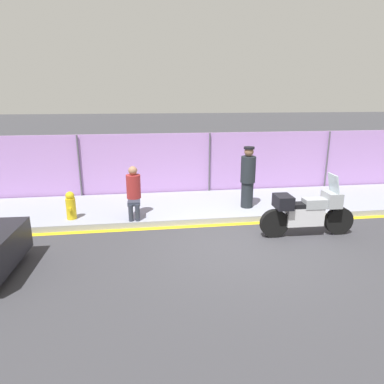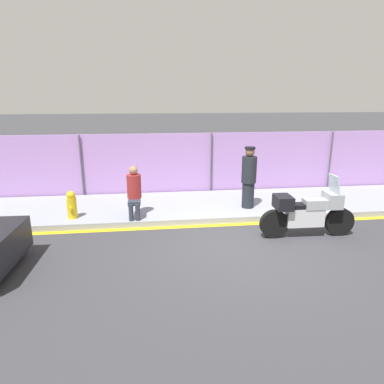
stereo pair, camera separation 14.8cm
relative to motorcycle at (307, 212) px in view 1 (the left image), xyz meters
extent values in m
plane|color=#38383D|center=(-1.59, -0.36, -0.59)|extent=(120.00, 120.00, 0.00)
cube|color=#8E93A3|center=(-1.59, 2.35, -0.51)|extent=(30.19, 2.65, 0.16)
cube|color=gold|center=(-1.59, 0.93, -0.58)|extent=(30.19, 0.18, 0.01)
cube|color=#AD7FC6|center=(-1.59, 3.76, 0.43)|extent=(28.68, 0.08, 2.04)
cylinder|color=#4C4C51|center=(-5.65, 3.66, 0.43)|extent=(0.05, 0.05, 2.04)
cylinder|color=#4C4C51|center=(-1.59, 3.66, 0.43)|extent=(0.05, 0.05, 2.04)
cylinder|color=#4C4C51|center=(2.47, 3.66, 0.43)|extent=(0.05, 0.05, 2.04)
cylinder|color=black|center=(0.81, -0.02, -0.26)|extent=(0.67, 0.16, 0.66)
cylinder|color=black|center=(-0.76, 0.02, -0.26)|extent=(0.67, 0.16, 0.66)
cube|color=silver|center=(-0.06, 0.00, -0.10)|extent=(0.87, 0.31, 0.43)
cube|color=#999EA3|center=(0.16, 0.00, 0.20)|extent=(0.53, 0.32, 0.22)
cube|color=black|center=(-0.15, 0.00, 0.16)|extent=(0.61, 0.30, 0.10)
cube|color=#999EA3|center=(0.57, -0.02, 0.28)|extent=(0.33, 0.49, 0.34)
cube|color=silver|center=(0.57, -0.02, 0.66)|extent=(0.12, 0.42, 0.42)
cube|color=black|center=(-0.59, 0.02, 0.26)|extent=(0.37, 0.51, 0.30)
cylinder|color=#1E2328|center=(-0.88, 1.81, -0.07)|extent=(0.33, 0.33, 0.72)
cylinder|color=#1E2328|center=(-0.88, 1.81, 0.64)|extent=(0.40, 0.40, 0.72)
sphere|color=brown|center=(-0.88, 1.81, 1.13)|extent=(0.25, 0.25, 0.25)
cylinder|color=black|center=(-0.88, 1.81, 1.24)|extent=(0.29, 0.29, 0.06)
cylinder|color=#2D3342|center=(-4.06, 1.13, -0.22)|extent=(0.12, 0.12, 0.43)
cylinder|color=#2D3342|center=(-3.90, 1.13, -0.22)|extent=(0.12, 0.12, 0.43)
cube|color=#2D3342|center=(-3.98, 1.34, -0.01)|extent=(0.31, 0.43, 0.10)
cylinder|color=maroon|center=(-3.98, 1.55, 0.35)|extent=(0.36, 0.36, 0.60)
sphere|color=#A37556|center=(-3.98, 1.55, 0.76)|extent=(0.23, 0.23, 0.23)
cylinder|color=gold|center=(-5.55, 1.51, -0.16)|extent=(0.24, 0.24, 0.54)
sphere|color=gold|center=(-5.55, 1.51, 0.17)|extent=(0.22, 0.22, 0.22)
cylinder|color=gold|center=(-5.55, 1.38, -0.13)|extent=(0.08, 0.10, 0.08)
camera|label=1|loc=(-3.70, -7.03, 2.58)|focal=32.00mm
camera|label=2|loc=(-3.55, -7.05, 2.58)|focal=32.00mm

